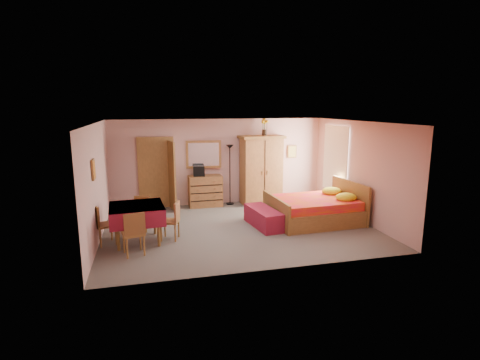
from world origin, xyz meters
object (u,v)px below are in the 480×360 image
object	(u,v)px
floor_lamp	(230,175)
bed	(314,202)
wall_mirror	(204,154)
stereo	(199,171)
dining_table	(137,224)
chair_east	(170,221)
sunflower_vase	(264,127)
chest_of_drawers	(205,191)
chair_west	(105,224)
chair_north	(141,214)
wardrobe	(261,170)
chair_south	(133,233)
bench	(263,218)

from	to	relation	value
floor_lamp	bed	xyz separation A→B (m)	(1.73, -2.26, -0.40)
wall_mirror	floor_lamp	size ratio (longest dim) A/B	0.58
wall_mirror	stereo	bearing A→B (deg)	-126.09
dining_table	chair_east	distance (m)	0.71
floor_lamp	dining_table	size ratio (longest dim) A/B	1.60
sunflower_vase	stereo	bearing A→B (deg)	178.75
stereo	dining_table	bearing A→B (deg)	-123.40
chest_of_drawers	wall_mirror	distance (m)	1.10
chair_west	sunflower_vase	bearing A→B (deg)	99.16
stereo	chair_north	size ratio (longest dim) A/B	0.40
wardrobe	chair_west	xyz separation A→B (m)	(-4.32, -2.55, -0.60)
dining_table	chair_south	size ratio (longest dim) A/B	1.25
bench	chair_south	distance (m)	3.29
wardrobe	sunflower_vase	world-z (taller)	sunflower_vase
chair_south	chair_north	size ratio (longest dim) A/B	1.11
chair_north	chair_west	world-z (taller)	chair_west
bench	chair_south	world-z (taller)	chair_south
stereo	wardrobe	size ratio (longest dim) A/B	0.16
floor_lamp	wardrobe	distance (m)	0.97
wall_mirror	chair_west	xyz separation A→B (m)	(-2.60, -2.83, -1.10)
bed	floor_lamp	bearing A→B (deg)	125.13
chair_north	sunflower_vase	bearing A→B (deg)	-140.40
bed	chair_east	distance (m)	3.75
floor_lamp	bed	bearing A→B (deg)	-52.48
chest_of_drawers	sunflower_vase	bearing A→B (deg)	-2.17
floor_lamp	chair_south	bearing A→B (deg)	-128.92
chair_south	wall_mirror	bearing A→B (deg)	47.83
bed	chair_north	size ratio (longest dim) A/B	2.69
chair_east	wall_mirror	bearing A→B (deg)	-4.94
bench	dining_table	world-z (taller)	dining_table
chair_east	stereo	bearing A→B (deg)	-3.21
bed	chair_east	bearing A→B (deg)	-175.58
bench	sunflower_vase	bearing A→B (deg)	72.36
dining_table	chair_south	xyz separation A→B (m)	(-0.06, -0.72, 0.04)
sunflower_vase	chair_east	size ratio (longest dim) A/B	0.58
chest_of_drawers	bench	xyz separation A→B (m)	(1.11, -2.28, -0.24)
wall_mirror	chair_west	world-z (taller)	wall_mirror
floor_lamp	chair_north	xyz separation A→B (m)	(-2.63, -1.92, -0.50)
chest_of_drawers	chair_east	bearing A→B (deg)	-115.40
stereo	sunflower_vase	xyz separation A→B (m)	(2.00, -0.04, 1.26)
wardrobe	sunflower_vase	xyz separation A→B (m)	(0.09, 0.02, 1.30)
wall_mirror	bed	bearing A→B (deg)	-39.33
dining_table	bench	bearing A→B (deg)	6.90
chest_of_drawers	dining_table	bearing A→B (deg)	-126.72
stereo	dining_table	world-z (taller)	stereo
chair_east	bench	bearing A→B (deg)	-62.74
bed	chair_south	xyz separation A→B (m)	(-4.49, -1.16, -0.06)
wardrobe	chair_west	world-z (taller)	wardrobe
dining_table	bed	bearing A→B (deg)	5.66
bench	chair_west	world-z (taller)	chair_west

